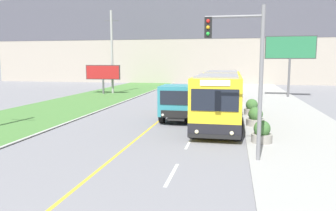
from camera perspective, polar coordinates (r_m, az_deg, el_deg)
The scene contains 11 objects.
apartment_block_background at distance 61.42m, azimuth 6.92°, elevation 14.32°, with size 80.00×8.04×21.98m.
city_bus at distance 21.44m, azimuth 8.97°, elevation 1.40°, with size 2.72×11.68×3.22m.
dump_truck at distance 21.85m, azimuth 2.31°, elevation 0.53°, with size 2.43×6.51×2.43m.
car_distant at distance 34.61m, azimuth 10.43°, elevation 2.21°, with size 1.80×4.30×1.45m.
utility_pole_far at distance 40.73m, azimuth -9.73°, elevation 9.17°, with size 1.80×0.28×9.94m.
traffic_light_mast at distance 13.09m, azimuth 13.20°, elevation 6.99°, with size 2.28×0.32×6.07m.
billboard_large at distance 37.78m, azimuth 20.53°, elevation 9.06°, with size 5.24×0.24×6.61m.
billboard_small at distance 40.24m, azimuth -11.26°, elevation 5.56°, with size 4.29×0.24×3.47m.
planter_round_near at distance 16.46m, azimuth 16.04°, elevation -4.60°, with size 1.00×1.00×1.08m.
planter_round_second at distance 20.58m, azimuth 14.98°, elevation -2.04°, with size 1.09×1.09×1.13m.
planter_round_third at distance 24.75m, azimuth 14.37°, elevation -0.37°, with size 1.08×1.08×1.14m.
Camera 1 is at (4.79, -3.15, 4.00)m, focal length 35.00 mm.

